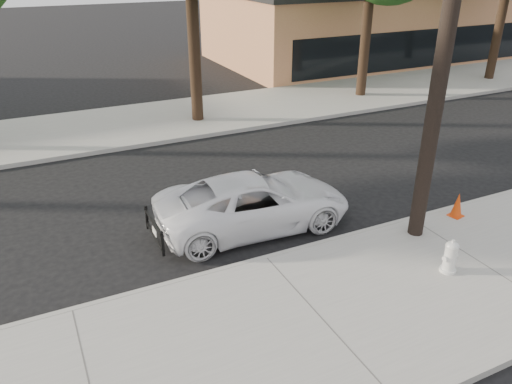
# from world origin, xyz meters

# --- Properties ---
(ground) EXTENTS (120.00, 120.00, 0.00)m
(ground) POSITION_xyz_m (0.00, 0.00, 0.00)
(ground) COLOR black
(ground) RESTS_ON ground
(near_sidewalk) EXTENTS (90.00, 4.40, 0.15)m
(near_sidewalk) POSITION_xyz_m (0.00, -4.30, 0.07)
(near_sidewalk) COLOR gray
(near_sidewalk) RESTS_ON ground
(far_sidewalk) EXTENTS (90.00, 5.00, 0.15)m
(far_sidewalk) POSITION_xyz_m (0.00, 8.50, 0.07)
(far_sidewalk) COLOR gray
(far_sidewalk) RESTS_ON ground
(curb_near) EXTENTS (90.00, 0.12, 0.16)m
(curb_near) POSITION_xyz_m (0.00, -2.10, 0.07)
(curb_near) COLOR #9E9B93
(curb_near) RESTS_ON ground
(building_main) EXTENTS (18.00, 10.00, 4.00)m
(building_main) POSITION_xyz_m (16.00, 16.00, 2.00)
(building_main) COLOR #B76F4C
(building_main) RESTS_ON ground
(utility_pole) EXTENTS (1.40, 0.34, 9.00)m
(utility_pole) POSITION_xyz_m (3.60, -2.70, 4.70)
(utility_pole) COLOR black
(utility_pole) RESTS_ON near_sidewalk
(police_cruiser) EXTENTS (4.81, 2.42, 1.31)m
(police_cruiser) POSITION_xyz_m (0.46, -0.53, 0.65)
(police_cruiser) COLOR white
(police_cruiser) RESTS_ON ground
(fire_hydrant) EXTENTS (0.36, 0.34, 0.69)m
(fire_hydrant) POSITION_xyz_m (3.13, -4.20, 0.48)
(fire_hydrant) COLOR silver
(fire_hydrant) RESTS_ON near_sidewalk
(traffic_cone) EXTENTS (0.38, 0.38, 0.62)m
(traffic_cone) POSITION_xyz_m (5.08, -2.50, 0.45)
(traffic_cone) COLOR #DE400B
(traffic_cone) RESTS_ON near_sidewalk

